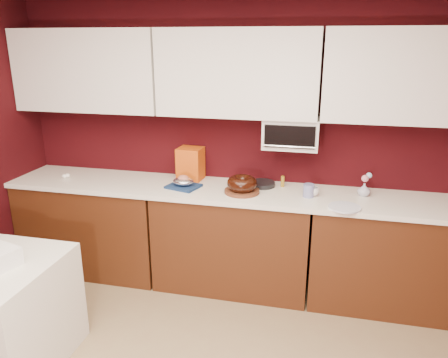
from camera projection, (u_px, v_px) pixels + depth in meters
name	position (u px, v px, depth m)	size (l,w,h in m)	color
wall_back	(241.00, 141.00, 3.87)	(4.00, 0.02, 2.50)	black
base_cabinet_left	(95.00, 226.00, 4.12)	(1.31, 0.58, 0.86)	#45200D
base_cabinet_center	(233.00, 240.00, 3.83)	(1.31, 0.58, 0.86)	#45200D
base_cabinet_right	(394.00, 257.00, 3.54)	(1.31, 0.58, 0.86)	#45200D
countertop	(233.00, 192.00, 3.69)	(4.00, 0.62, 0.04)	white
upper_cabinet_left	(89.00, 70.00, 3.82)	(1.31, 0.33, 0.70)	white
upper_cabinet_center	(238.00, 73.00, 3.53)	(1.31, 0.33, 0.70)	white
upper_cabinet_right	(414.00, 76.00, 3.24)	(1.31, 0.33, 0.70)	white
toaster_oven	(291.00, 133.00, 3.59)	(0.45, 0.30, 0.25)	white
toaster_oven_door	(289.00, 137.00, 3.45)	(0.40, 0.02, 0.18)	black
toaster_oven_handle	(289.00, 146.00, 3.46)	(0.02, 0.02, 0.42)	silver
cake_base	(242.00, 191.00, 3.60)	(0.29, 0.29, 0.03)	#5C2F1B
bundt_cake	(242.00, 184.00, 3.58)	(0.25, 0.25, 0.10)	black
navy_towel	(183.00, 186.00, 3.73)	(0.26, 0.22, 0.02)	navy
foil_ham_nest	(183.00, 181.00, 3.72)	(0.18, 0.15, 0.07)	white
roasted_ham	(183.00, 179.00, 3.71)	(0.10, 0.08, 0.06)	#C7735B
pandoro_box	(191.00, 164.00, 3.92)	(0.21, 0.19, 0.29)	#AE2B0B
dark_pan	(262.00, 184.00, 3.76)	(0.22, 0.22, 0.04)	black
coffee_mug	(313.00, 191.00, 3.52)	(0.08, 0.08, 0.09)	white
blue_jar	(309.00, 191.00, 3.50)	(0.09, 0.09, 0.11)	navy
flower_vase	(364.00, 189.00, 3.52)	(0.08, 0.08, 0.12)	#AAACC1
flower_pink	(365.00, 178.00, 3.49)	(0.06, 0.06, 0.06)	pink
flower_blue	(369.00, 175.00, 3.49)	(0.05, 0.05, 0.05)	#9AD3F6
china_plate	(345.00, 207.00, 3.27)	(0.24, 0.24, 0.01)	white
amber_bottle	(283.00, 181.00, 3.74)	(0.03, 0.03, 0.09)	olive
egg_left	(64.00, 176.00, 3.98)	(0.05, 0.04, 0.04)	white
egg_right	(67.00, 176.00, 4.00)	(0.05, 0.04, 0.04)	white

